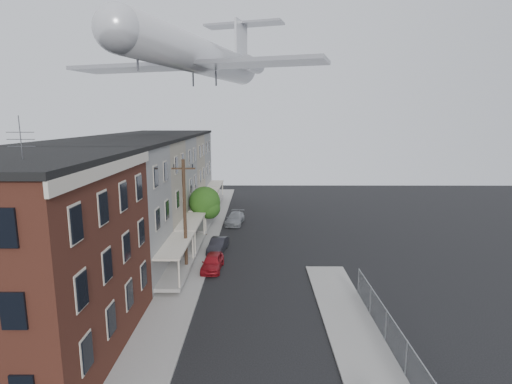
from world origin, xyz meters
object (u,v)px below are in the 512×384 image
car_far (235,219)px  street_tree (206,204)px  airplane (202,57)px  utility_pole (185,215)px  car_near (212,262)px  car_mid (218,245)px

car_far → street_tree: bearing=-112.5°
airplane → utility_pole: bearing=-90.9°
utility_pole → car_near: bearing=14.8°
utility_pole → car_near: utility_pole is taller
utility_pole → car_far: size_ratio=2.00×
car_near → airplane: (-1.83, 10.46, 17.36)m
car_mid → car_far: size_ratio=0.84×
utility_pole → street_tree: (0.33, 9.92, -1.22)m
street_tree → car_far: 6.21m
car_near → car_mid: (0.00, 4.50, -0.02)m
street_tree → car_far: (2.69, 4.84, -2.80)m
utility_pole → car_mid: (2.00, 5.03, -4.05)m
car_near → airplane: 20.35m
utility_pole → airplane: (0.17, 10.99, 13.33)m
street_tree → airplane: (-0.16, 1.06, 14.55)m
car_near → car_far: (1.02, 14.24, 0.01)m
car_near → airplane: size_ratio=0.13×
street_tree → utility_pole: bearing=-91.9°
utility_pole → airplane: 17.28m
street_tree → car_near: size_ratio=1.37×
utility_pole → street_tree: utility_pole is taller
utility_pole → car_far: (3.02, 14.77, -4.02)m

